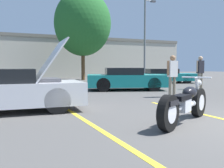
{
  "coord_description": "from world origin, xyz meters",
  "views": [
    {
      "loc": [
        -4.87,
        -3.2,
        1.24
      ],
      "look_at": [
        -2.36,
        2.28,
        0.8
      ],
      "focal_mm": 40.0,
      "sensor_mm": 36.0,
      "label": 1
    }
  ],
  "objects_px": {
    "parked_car_right_row": "(164,76)",
    "spectator_by_show_car": "(172,72)",
    "motorcycle": "(185,104)",
    "light_pole": "(146,35)",
    "spectator_near_motorcycle": "(200,70)",
    "parked_car_left_row": "(126,79)",
    "tree_background": "(83,23)",
    "show_car_hood_open": "(6,90)"
  },
  "relations": [
    {
      "from": "parked_car_right_row",
      "to": "spectator_by_show_car",
      "type": "height_order",
      "value": "spectator_by_show_car"
    },
    {
      "from": "light_pole",
      "to": "tree_background",
      "type": "relative_size",
      "value": 0.97
    },
    {
      "from": "tree_background",
      "to": "motorcycle",
      "type": "bearing_deg",
      "value": -100.66
    },
    {
      "from": "light_pole",
      "to": "parked_car_left_row",
      "type": "xyz_separation_m",
      "value": [
        -6.9,
        -9.1,
        -3.6
      ]
    },
    {
      "from": "tree_background",
      "to": "parked_car_left_row",
      "type": "xyz_separation_m",
      "value": [
        -0.86,
        -9.72,
        -4.38
      ]
    },
    {
      "from": "parked_car_right_row",
      "to": "spectator_near_motorcycle",
      "type": "xyz_separation_m",
      "value": [
        -1.26,
        -4.92,
        0.54
      ]
    },
    {
      "from": "tree_background",
      "to": "parked_car_right_row",
      "type": "bearing_deg",
      "value": -55.69
    },
    {
      "from": "show_car_hood_open",
      "to": "parked_car_left_row",
      "type": "distance_m",
      "value": 7.14
    },
    {
      "from": "spectator_near_motorcycle",
      "to": "motorcycle",
      "type": "bearing_deg",
      "value": -136.07
    },
    {
      "from": "show_car_hood_open",
      "to": "parked_car_left_row",
      "type": "height_order",
      "value": "show_car_hood_open"
    },
    {
      "from": "light_pole",
      "to": "spectator_near_motorcycle",
      "type": "height_order",
      "value": "light_pole"
    },
    {
      "from": "spectator_near_motorcycle",
      "to": "spectator_by_show_car",
      "type": "distance_m",
      "value": 4.05
    },
    {
      "from": "show_car_hood_open",
      "to": "parked_car_left_row",
      "type": "bearing_deg",
      "value": 39.87
    },
    {
      "from": "motorcycle",
      "to": "spectator_near_motorcycle",
      "type": "relative_size",
      "value": 1.27
    },
    {
      "from": "light_pole",
      "to": "show_car_hood_open",
      "type": "bearing_deg",
      "value": -133.85
    },
    {
      "from": "tree_background",
      "to": "spectator_by_show_car",
      "type": "height_order",
      "value": "tree_background"
    },
    {
      "from": "show_car_hood_open",
      "to": "spectator_by_show_car",
      "type": "height_order",
      "value": "show_car_hood_open"
    },
    {
      "from": "show_car_hood_open",
      "to": "parked_car_right_row",
      "type": "relative_size",
      "value": 0.86
    },
    {
      "from": "motorcycle",
      "to": "parked_car_left_row",
      "type": "xyz_separation_m",
      "value": [
        2.33,
        7.18,
        0.15
      ]
    },
    {
      "from": "light_pole",
      "to": "spectator_by_show_car",
      "type": "xyz_separation_m",
      "value": [
        -6.6,
        -12.51,
        -3.18
      ]
    },
    {
      "from": "tree_background",
      "to": "spectator_by_show_car",
      "type": "distance_m",
      "value": 13.72
    },
    {
      "from": "parked_car_right_row",
      "to": "motorcycle",
      "type": "bearing_deg",
      "value": -105.19
    },
    {
      "from": "light_pole",
      "to": "tree_background",
      "type": "height_order",
      "value": "tree_background"
    },
    {
      "from": "tree_background",
      "to": "show_car_hood_open",
      "type": "xyz_separation_m",
      "value": [
        -6.68,
        -13.85,
        -4.36
      ]
    },
    {
      "from": "spectator_near_motorcycle",
      "to": "tree_background",
      "type": "bearing_deg",
      "value": 104.78
    },
    {
      "from": "tree_background",
      "to": "spectator_near_motorcycle",
      "type": "bearing_deg",
      "value": -75.22
    },
    {
      "from": "light_pole",
      "to": "show_car_hood_open",
      "type": "height_order",
      "value": "light_pole"
    },
    {
      "from": "parked_car_left_row",
      "to": "spectator_near_motorcycle",
      "type": "relative_size",
      "value": 2.51
    },
    {
      "from": "motorcycle",
      "to": "parked_car_right_row",
      "type": "distance_m",
      "value": 13.06
    },
    {
      "from": "tree_background",
      "to": "spectator_near_motorcycle",
      "type": "height_order",
      "value": "tree_background"
    },
    {
      "from": "spectator_near_motorcycle",
      "to": "spectator_by_show_car",
      "type": "relative_size",
      "value": 1.06
    },
    {
      "from": "show_car_hood_open",
      "to": "parked_car_right_row",
      "type": "xyz_separation_m",
      "value": [
        10.84,
        7.75,
        -0.07
      ]
    },
    {
      "from": "tree_background",
      "to": "parked_car_left_row",
      "type": "distance_m",
      "value": 10.69
    },
    {
      "from": "parked_car_right_row",
      "to": "spectator_by_show_car",
      "type": "bearing_deg",
      "value": -104.91
    },
    {
      "from": "spectator_by_show_car",
      "to": "tree_background",
      "type": "bearing_deg",
      "value": 87.55
    },
    {
      "from": "motorcycle",
      "to": "parked_car_right_row",
      "type": "relative_size",
      "value": 0.45
    },
    {
      "from": "light_pole",
      "to": "tree_background",
      "type": "xyz_separation_m",
      "value": [
        -6.04,
        0.61,
        0.78
      ]
    },
    {
      "from": "light_pole",
      "to": "parked_car_left_row",
      "type": "distance_m",
      "value": 11.97
    },
    {
      "from": "show_car_hood_open",
      "to": "spectator_near_motorcycle",
      "type": "xyz_separation_m",
      "value": [
        9.59,
        2.82,
        0.46
      ]
    },
    {
      "from": "light_pole",
      "to": "motorcycle",
      "type": "relative_size",
      "value": 3.4
    },
    {
      "from": "parked_car_right_row",
      "to": "spectator_by_show_car",
      "type": "xyz_separation_m",
      "value": [
        -4.73,
        -7.01,
        0.47
      ]
    },
    {
      "from": "spectator_near_motorcycle",
      "to": "spectator_by_show_car",
      "type": "xyz_separation_m",
      "value": [
        -3.47,
        -2.09,
        -0.07
      ]
    }
  ]
}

